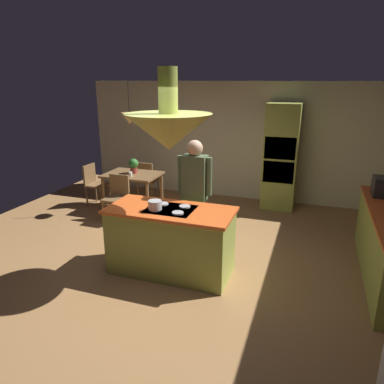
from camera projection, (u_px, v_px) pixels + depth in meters
The scene contains 14 objects.
ground at pixel (177, 264), 5.26m from camera, with size 8.16×8.16×0.00m, color #9E7042.
wall_back at pixel (233, 141), 7.99m from camera, with size 6.80×0.10×2.55m, color beige.
kitchen_island at pixel (171, 240), 4.94m from camera, with size 1.71×0.80×0.95m.
oven_tower at pixel (281, 157), 7.34m from camera, with size 0.66×0.62×2.14m.
dining_table at pixel (133, 179), 7.31m from camera, with size 1.10×0.80×0.76m.
person_at_island at pixel (195, 190), 5.34m from camera, with size 0.53×0.23×1.76m.
range_hood at pixel (169, 130), 4.49m from camera, with size 1.10×1.10×1.00m.
pendant_light_over_table at pixel (130, 118), 6.95m from camera, with size 0.32×0.32×0.82m.
chair_facing_island at pixel (117, 195), 6.79m from camera, with size 0.40×0.40×0.87m.
chair_by_back_wall at pixel (146, 178), 7.92m from camera, with size 0.40×0.40×0.87m.
chair_at_corner at pixel (94, 182), 7.65m from camera, with size 0.40×0.40×0.87m.
potted_plant_on_table at pixel (134, 165), 7.27m from camera, with size 0.20×0.20×0.30m.
cup_on_table at pixel (130, 174), 7.06m from camera, with size 0.07×0.07×0.09m, color white.
cooking_pot_on_cooktop at pixel (155, 205), 4.71m from camera, with size 0.18×0.18×0.12m, color #B2B2B7.
Camera 1 is at (1.76, -4.37, 2.58)m, focal length 33.70 mm.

